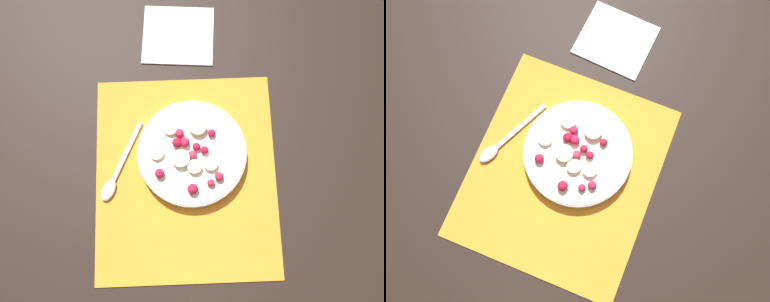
# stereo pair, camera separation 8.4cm
# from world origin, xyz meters

# --- Properties ---
(ground_plane) EXTENTS (3.00, 3.00, 0.00)m
(ground_plane) POSITION_xyz_m (0.00, 0.00, 0.00)
(ground_plane) COLOR black
(placemat) EXTENTS (0.42, 0.36, 0.01)m
(placemat) POSITION_xyz_m (0.00, 0.00, 0.00)
(placemat) COLOR orange
(placemat) RESTS_ON ground_plane
(fruit_bowl) EXTENTS (0.22, 0.22, 0.05)m
(fruit_bowl) POSITION_xyz_m (-0.04, 0.01, 0.02)
(fruit_bowl) COLOR white
(fruit_bowl) RESTS_ON placemat
(spoon) EXTENTS (0.17, 0.09, 0.01)m
(spoon) POSITION_xyz_m (-0.00, -0.14, 0.01)
(spoon) COLOR #B2B2B7
(spoon) RESTS_ON placemat
(napkin) EXTENTS (0.15, 0.16, 0.01)m
(napkin) POSITION_xyz_m (-0.32, -0.01, 0.00)
(napkin) COLOR white
(napkin) RESTS_ON ground_plane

